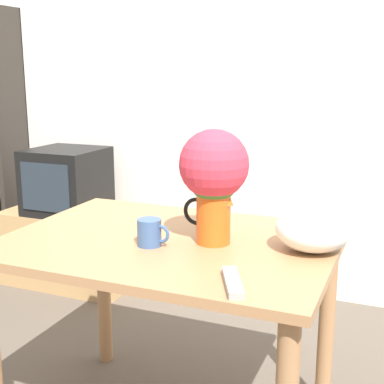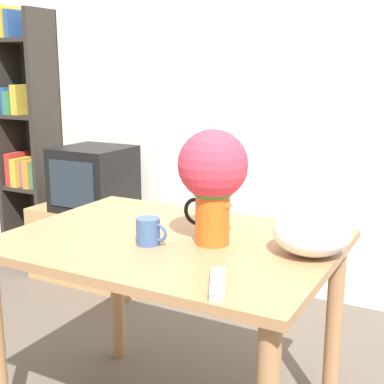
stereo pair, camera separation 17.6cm
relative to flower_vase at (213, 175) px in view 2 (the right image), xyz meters
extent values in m
cube|color=silver|center=(-0.08, 1.43, 0.32)|extent=(8.00, 0.05, 2.60)
cube|color=#A3754C|center=(-0.15, -0.02, -0.25)|extent=(1.10, 0.82, 0.03)
cylinder|color=#A3754C|center=(-0.64, 0.33, -0.62)|extent=(0.06, 0.06, 0.72)
cylinder|color=#A3754C|center=(0.34, 0.33, -0.62)|extent=(0.06, 0.06, 0.72)
cylinder|color=#E05619|center=(0.00, 0.00, -0.14)|extent=(0.11, 0.11, 0.18)
cone|color=#E05619|center=(0.05, 0.00, -0.07)|extent=(0.04, 0.04, 0.05)
torus|color=black|center=(-0.06, 0.00, -0.13)|extent=(0.09, 0.01, 0.09)
sphere|color=#3D7033|center=(0.00, 0.00, -0.01)|extent=(0.17, 0.17, 0.17)
sphere|color=#CC3347|center=(0.00, 0.00, 0.03)|extent=(0.23, 0.23, 0.23)
cylinder|color=#385689|center=(-0.18, -0.11, -0.19)|extent=(0.08, 0.08, 0.09)
torus|color=#385689|center=(-0.14, -0.11, -0.19)|extent=(0.06, 0.01, 0.06)
ellipsoid|color=white|center=(0.32, 0.05, -0.16)|extent=(0.24, 0.24, 0.14)
cube|color=#999999|center=(0.17, -0.32, -0.22)|extent=(0.12, 0.19, 0.02)
cube|color=tan|center=(-1.34, 1.05, -0.75)|extent=(0.80, 0.43, 0.46)
cube|color=black|center=(-1.34, 1.05, -0.33)|extent=(0.42, 0.41, 0.39)
cube|color=#232D38|center=(-1.34, 0.84, -0.33)|extent=(0.33, 0.01, 0.28)
cube|color=#2D2823|center=(-2.27, 1.27, -0.13)|extent=(0.04, 0.29, 1.71)
cube|color=#2D2823|center=(-1.91, 1.27, -0.13)|extent=(0.04, 0.29, 1.71)
cube|color=#2D2823|center=(-2.09, 1.41, -0.13)|extent=(0.39, 0.01, 1.71)
cube|color=#2D2823|center=(-2.09, 1.27, -0.50)|extent=(0.32, 0.26, 0.03)
cube|color=#B72D28|center=(-2.20, 1.26, -0.37)|extent=(0.05, 0.22, 0.23)
cube|color=gold|center=(-2.14, 1.26, -0.39)|extent=(0.06, 0.23, 0.20)
cube|color=#934784|center=(-2.08, 1.26, -0.40)|extent=(0.05, 0.16, 0.17)
cube|color=orange|center=(-2.02, 1.26, -0.39)|extent=(0.05, 0.23, 0.20)
cube|color=#337A4C|center=(-1.97, 1.26, -0.39)|extent=(0.05, 0.21, 0.19)
cube|color=#2D2823|center=(-2.09, 1.27, 0.01)|extent=(0.32, 0.26, 0.03)
cube|color=#284C8E|center=(-2.21, 1.26, 0.12)|extent=(0.04, 0.20, 0.19)
cube|color=#337A4C|center=(-2.16, 1.26, 0.10)|extent=(0.05, 0.24, 0.16)
cube|color=gold|center=(-2.10, 1.26, 0.13)|extent=(0.06, 0.21, 0.20)
cube|color=#2D2823|center=(-2.09, 1.27, 0.52)|extent=(0.32, 0.26, 0.03)
cube|color=gold|center=(-2.21, 1.26, 0.65)|extent=(0.04, 0.19, 0.22)
cube|color=gold|center=(-2.16, 1.26, 0.64)|extent=(0.05, 0.24, 0.20)
cube|color=#284C8E|center=(-2.11, 1.26, 0.63)|extent=(0.04, 0.21, 0.18)
camera|label=1|loc=(0.58, -1.59, 0.33)|focal=50.00mm
camera|label=2|loc=(0.74, -1.51, 0.33)|focal=50.00mm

